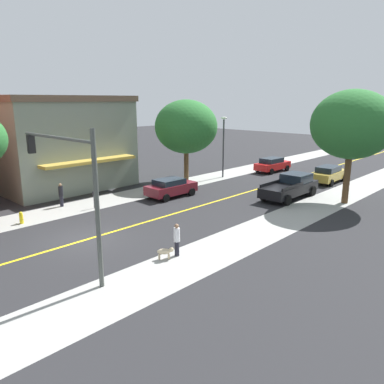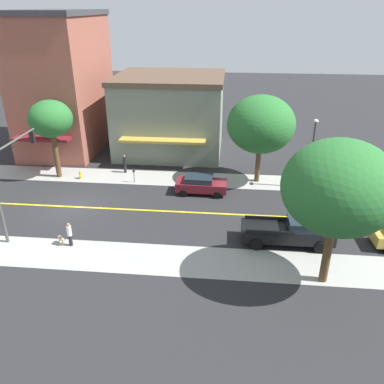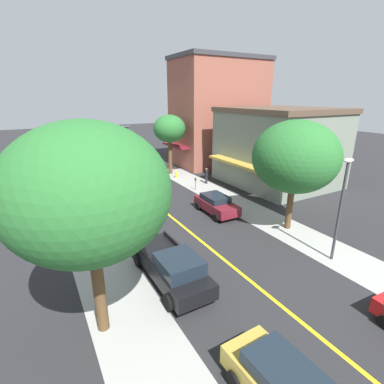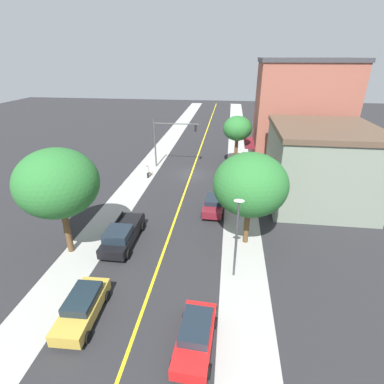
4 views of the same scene
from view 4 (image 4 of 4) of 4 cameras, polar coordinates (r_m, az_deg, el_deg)
The scene contains 20 objects.
ground_plane at distance 38.96m, azimuth -0.16°, elevation 3.49°, with size 140.00×140.00×0.00m, color #262628.
sidewalk_left at distance 38.71m, azimuth 9.15°, elevation 3.02°, with size 3.30×126.00×0.01m, color #9E9E99.
sidewalk_right at distance 40.22m, azimuth -9.12°, elevation 3.88°, with size 3.30×126.00×0.01m, color #9E9E99.
road_centerline_stripe at distance 38.96m, azimuth -0.16°, elevation 3.50°, with size 0.20×126.00×0.00m, color yellow.
brick_apartment_block at distance 43.06m, azimuth 20.44°, elevation 13.78°, with size 13.36×7.49×14.01m.
corner_shop_building at distance 33.16m, azimuth 23.47°, elevation 4.85°, with size 11.08×11.07×8.02m.
street_tree_left_near at distance 23.34m, azimuth -24.64°, elevation 1.55°, with size 5.93×5.93×8.44m.
street_tree_right_corner at distance 40.38m, azimuth 8.80°, elevation 12.01°, with size 3.81×3.81×7.09m.
street_tree_left_far at distance 23.09m, azimuth 11.24°, elevation 1.40°, with size 5.79×5.79×7.71m.
fire_hydrant at distance 39.74m, azimuth 7.98°, elevation 4.29°, with size 0.44×0.24×0.79m.
parking_meter at distance 34.83m, azimuth 7.44°, elevation 2.07°, with size 0.12×0.18×1.26m.
traffic_light_mast at distance 40.43m, azimuth -4.63°, elevation 10.84°, with size 6.09×0.32×6.63m.
street_lamp at distance 19.88m, azimuth 8.71°, elevation -7.29°, with size 0.70×0.36×6.05m.
red_sedan_left_curb at distance 17.35m, azimuth 0.67°, elevation -26.04°, with size 2.19×4.54×1.54m.
maroon_sedan_left_curb at distance 29.32m, azimuth 4.20°, elevation -2.46°, with size 2.19×4.28×1.51m.
gold_sedan_right_curb at distance 19.71m, azimuth -20.47°, elevation -20.12°, with size 2.14×4.68×1.58m.
black_pickup_truck at distance 25.08m, azimuth -13.37°, elevation -7.99°, with size 2.35×5.99×1.85m.
pedestrian_black_shirt at distance 36.17m, azimuth 10.93°, elevation 2.86°, with size 0.33×0.33×1.74m.
pedestrian_white_shirt at distance 37.84m, azimuth -8.60°, elevation 4.01°, with size 0.31×0.31×1.69m.
small_dog at distance 38.61m, azimuth -8.13°, elevation 3.68°, with size 0.70×0.74×0.62m.
Camera 4 is at (-4.73, 35.93, 14.30)m, focal length 27.51 mm.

